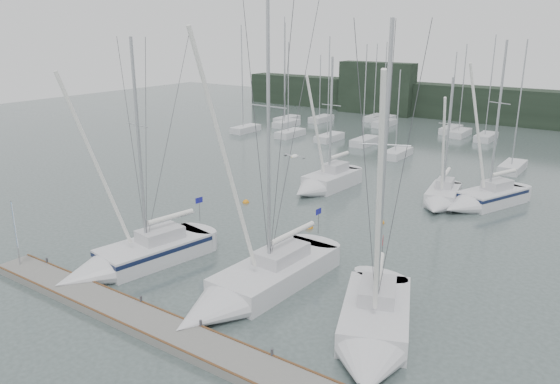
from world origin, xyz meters
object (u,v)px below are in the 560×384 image
at_px(sailboat_near_right, 373,336).
at_px(sailboat_mid_b, 322,184).
at_px(buoy_a, 309,228).
at_px(dock_banner, 15,228).
at_px(sailboat_near_center, 246,290).
at_px(buoy_b, 380,223).
at_px(sailboat_mid_c, 440,199).
at_px(buoy_c, 246,203).
at_px(sailboat_near_left, 127,260).
at_px(sailboat_mid_d, 480,200).

xyz_separation_m(sailboat_near_right, sailboat_mid_b, (-13.99, 19.10, 0.04)).
distance_m(buoy_a, dock_banner, 18.42).
height_order(sailboat_near_center, buoy_b, sailboat_near_center).
height_order(sailboat_near_center, sailboat_mid_c, sailboat_near_center).
bearing_deg(sailboat_near_right, sailboat_near_center, 156.41).
relative_size(buoy_b, buoy_c, 1.08).
relative_size(sailboat_near_left, buoy_c, 26.32).
bearing_deg(buoy_b, sailboat_near_center, -93.12).
xyz_separation_m(sailboat_mid_c, buoy_c, (-12.90, -8.10, -0.53)).
relative_size(sailboat_near_center, buoy_b, 28.84).
height_order(sailboat_mid_b, buoy_a, sailboat_mid_b).
xyz_separation_m(sailboat_near_left, buoy_b, (8.61, 15.47, -0.60)).
bearing_deg(sailboat_mid_c, buoy_c, -157.52).
distance_m(sailboat_near_right, buoy_b, 16.00).
xyz_separation_m(sailboat_mid_c, buoy_b, (-2.13, -6.24, -0.53)).
bearing_deg(buoy_a, sailboat_mid_b, 115.19).
distance_m(sailboat_mid_b, buoy_c, 7.13).
xyz_separation_m(sailboat_near_left, sailboat_near_center, (7.83, 1.10, -0.04)).
distance_m(buoy_a, buoy_b, 5.24).
xyz_separation_m(sailboat_near_center, dock_banner, (-12.55, -4.83, 2.12)).
relative_size(sailboat_near_center, sailboat_mid_c, 1.57).
bearing_deg(buoy_c, sailboat_mid_b, 62.84).
relative_size(sailboat_near_left, sailboat_mid_b, 1.17).
bearing_deg(sailboat_near_right, buoy_a, 111.44).
xyz_separation_m(sailboat_near_left, buoy_c, (-2.16, 13.62, -0.60)).
relative_size(sailboat_near_left, buoy_b, 24.34).
distance_m(sailboat_mid_c, buoy_a, 11.56).
bearing_deg(sailboat_near_left, buoy_b, 71.05).
height_order(sailboat_near_right, buoy_c, sailboat_near_right).
distance_m(sailboat_near_right, dock_banner, 20.42).
distance_m(sailboat_mid_d, buoy_c, 18.21).
relative_size(sailboat_mid_d, buoy_b, 23.30).
bearing_deg(buoy_c, sailboat_mid_c, 32.11).
distance_m(sailboat_mid_b, buoy_b, 8.78).
bearing_deg(buoy_a, sailboat_mid_c, 59.86).
height_order(buoy_a, dock_banner, dock_banner).
xyz_separation_m(sailboat_near_right, buoy_b, (-6.46, 14.63, -0.57)).
height_order(sailboat_near_left, sailboat_near_center, sailboat_near_center).
bearing_deg(sailboat_near_center, sailboat_near_left, -169.40).
height_order(buoy_b, buoy_c, buoy_b).
height_order(sailboat_mid_b, dock_banner, sailboat_mid_b).
height_order(sailboat_near_left, buoy_c, sailboat_near_left).
relative_size(buoy_a, dock_banner, 0.16).
bearing_deg(sailboat_mid_b, buoy_b, -26.89).
height_order(sailboat_mid_d, buoy_b, sailboat_mid_d).
xyz_separation_m(sailboat_near_right, sailboat_mid_d, (-1.72, 22.31, 0.03)).
distance_m(sailboat_near_left, sailboat_mid_d, 26.72).
bearing_deg(buoy_b, buoy_c, -170.24).
bearing_deg(sailboat_mid_c, sailboat_near_right, -87.91).
relative_size(sailboat_near_center, buoy_c, 31.19).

